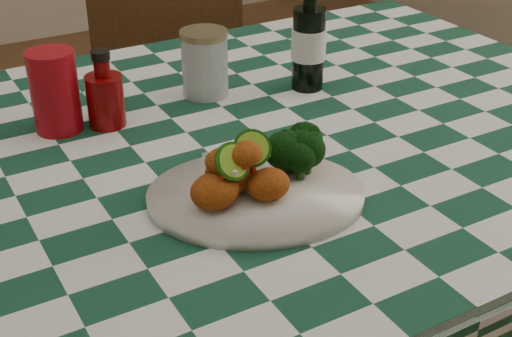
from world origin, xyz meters
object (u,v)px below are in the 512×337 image
fried_chicken_pile (243,169)px  ketchup_bottle (104,89)px  wooden_chair_right (171,130)px  plate (256,196)px  beer_bottle (309,32)px  dining_table (210,327)px  red_tumbler (55,91)px  mason_jar (205,63)px

fried_chicken_pile → ketchup_bottle: (-0.08, 0.35, 0.01)m
ketchup_bottle → wooden_chair_right: 0.73m
plate → fried_chicken_pile: 0.06m
beer_bottle → plate: bearing=-133.2°
ketchup_bottle → beer_bottle: size_ratio=0.60×
plate → beer_bottle: bearing=46.8°
dining_table → fried_chicken_pile: (-0.03, -0.19, 0.45)m
ketchup_bottle → beer_bottle: beer_bottle is taller
fried_chicken_pile → wooden_chair_right: bearing=73.8°
ketchup_bottle → dining_table: bearing=-56.4°
fried_chicken_pile → beer_bottle: size_ratio=0.58×
red_tumbler → dining_table: bearing=-45.0°
dining_table → ketchup_bottle: size_ratio=12.11×
plate → fried_chicken_pile: bearing=180.0°
ketchup_bottle → mason_jar: 0.21m
fried_chicken_pile → beer_bottle: (0.32, 0.32, 0.05)m
plate → red_tumbler: red_tumbler is taller
dining_table → plate: plate is taller
beer_bottle → wooden_chair_right: beer_bottle is taller
red_tumbler → mason_jar: size_ratio=1.13×
fried_chicken_pile → ketchup_bottle: ketchup_bottle is taller
ketchup_bottle → mason_jar: ketchup_bottle is taller
red_tumbler → ketchup_bottle: size_ratio=1.04×
mason_jar → wooden_chair_right: wooden_chair_right is taller
fried_chicken_pile → mason_jar: bearing=71.2°
wooden_chair_right → dining_table: bearing=-84.3°
ketchup_bottle → mason_jar: bearing=9.6°
mason_jar → beer_bottle: 0.21m
beer_bottle → wooden_chair_right: size_ratio=0.24×
plate → fried_chicken_pile: size_ratio=2.39×
fried_chicken_pile → wooden_chair_right: size_ratio=0.14×
mason_jar → wooden_chair_right: bearing=75.9°
fried_chicken_pile → ketchup_bottle: bearing=102.6°
red_tumbler → wooden_chair_right: bearing=50.5°
plate → wooden_chair_right: bearing=75.1°
mason_jar → red_tumbler: bearing=-177.8°
fried_chicken_pile → wooden_chair_right: 0.99m
fried_chicken_pile → red_tumbler: red_tumbler is taller
plate → mason_jar: (0.11, 0.39, 0.05)m
plate → mason_jar: mason_jar is taller
beer_bottle → wooden_chair_right: 0.71m
beer_bottle → wooden_chair_right: bearing=96.6°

